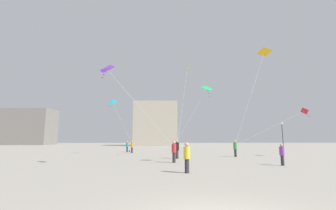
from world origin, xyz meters
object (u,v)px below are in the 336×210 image
Objects in this scene: person_in_red at (174,151)px; person_in_green at (235,148)px; kite_crimson_delta at (303,112)px; kite_cyan_delta at (112,103)px; person_in_purple at (282,153)px; person_in_orange at (132,146)px; person_in_teal at (127,146)px; building_left_hall at (18,127)px; kite_amber_delta at (264,53)px; kite_violet_delta at (108,70)px; handbag_beside_flyer at (129,151)px; kite_emerald_delta at (207,89)px; person_in_yellow at (187,156)px; building_centre_hall at (156,124)px; lamppost_east at (282,132)px; person_in_black at (177,148)px; kite_lime_delta at (187,67)px.

person_in_red is 0.97× the size of person_in_green.
kite_cyan_delta is at bearing 163.05° from kite_crimson_delta.
person_in_orange is at bearing -143.57° from person_in_purple.
person_in_teal is 75.54m from building_left_hall.
kite_amber_delta reaches higher than kite_violet_delta.
kite_violet_delta is 19.43× the size of handbag_beside_flyer.
kite_amber_delta is (18.10, -4.58, 12.63)m from person_in_orange.
person_in_purple is at bearing -21.20° from kite_emerald_delta.
person_in_yellow is at bearing -97.24° from person_in_teal.
kite_amber_delta reaches higher than person_in_orange.
building_left_hall is at bearing 127.42° from kite_emerald_delta.
building_centre_hall reaches higher than kite_violet_delta.
lamppost_east is at bearing 53.71° from kite_amber_delta.
kite_emerald_delta is at bearing -111.04° from person_in_purple.
kite_cyan_delta is (-22.62, 6.90, 1.95)m from kite_crimson_delta.
person_in_purple is at bearing -131.91° from person_in_orange.
person_in_purple is 7.51m from kite_emerald_delta.
person_in_green reaches higher than person_in_purple.
person_in_black is 9.85m from person_in_purple.
person_in_teal is at bearing 114.87° from kite_emerald_delta.
person_in_green is 16.45m from kite_violet_delta.
person_in_purple is at bearing -132.08° from kite_crimson_delta.
kite_lime_delta is (1.41, 1.70, 9.08)m from person_in_black.
handbag_beside_flyer is at bearing 159.22° from person_in_black.
person_in_teal is at bearing -76.85° from person_in_yellow.
person_in_black reaches higher than handbag_beside_flyer.
building_centre_hall reaches higher than kite_amber_delta.
lamppost_east is at bearing 9.11° from person_in_red.
person_in_green is 0.22× the size of kite_crimson_delta.
kite_violet_delta is 91.99m from building_left_hall.
kite_violet_delta is 61.97m from building_centre_hall.
kite_lime_delta reaches higher than kite_cyan_delta.
person_in_green is at bearing 4.23° from kite_lime_delta.
person_in_black is (6.55, -13.73, 0.11)m from person_in_teal.
person_in_purple is at bearing -50.96° from building_left_hall.
person_in_red is at bearing -14.45° from person_in_green.
kite_cyan_delta reaches higher than person_in_black.
building_centre_hall is (4.11, 61.83, 0.16)m from kite_violet_delta.
person_in_orange is 0.06× the size of building_left_hall.
handbag_beside_flyer is (1.91, 5.57, -6.80)m from kite_cyan_delta.
kite_lime_delta is at bearing -142.37° from lamppost_east.
person_in_teal is 0.13× the size of kite_amber_delta.
person_in_black is at bearing -85.98° from person_in_teal.
building_centre_hall is at bearing -135.56° from person_in_green.
person_in_teal is 27.10m from lamppost_east.
kite_amber_delta is at bearing 45.28° from kite_emerald_delta.
building_centre_hall reaches higher than handbag_beside_flyer.
building_left_hall reaches higher than person_in_yellow.
person_in_orange reaches higher than handbag_beside_flyer.
kite_crimson_delta is (15.17, 5.54, 3.99)m from person_in_red.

